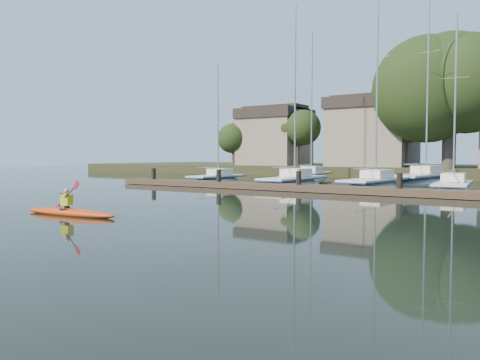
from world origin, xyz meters
The scene contains 10 objects.
ground centered at (0.00, 0.00, 0.00)m, with size 160.00×160.00×0.00m, color black.
kayak centered at (-4.68, -1.08, 0.17)m, with size 4.31×0.97×1.37m.
dock centered at (0.00, 14.00, 0.20)m, with size 34.00×2.00×1.80m.
sailboat_0 centered at (-12.74, 18.91, -0.18)m, with size 2.14×6.85×10.77m.
sailboat_1 centered at (-5.46, 18.14, -0.19)m, with size 2.19×8.61×14.05m.
sailboat_2 centered at (-0.02, 19.32, -0.19)m, with size 2.90×9.13×14.86m.
sailboat_3 centered at (4.96, 18.49, -0.17)m, with size 2.41×7.39×11.73m.
sailboat_5 centered at (-8.28, 27.14, -0.18)m, with size 3.09×8.97×14.54m.
sailboat_6 centered at (1.44, 27.59, -0.21)m, with size 4.11×11.39×17.75m.
shore centered at (1.61, 40.29, 3.23)m, with size 90.00×25.25×12.75m.
Camera 1 is at (9.60, -11.65, 2.15)m, focal length 35.00 mm.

